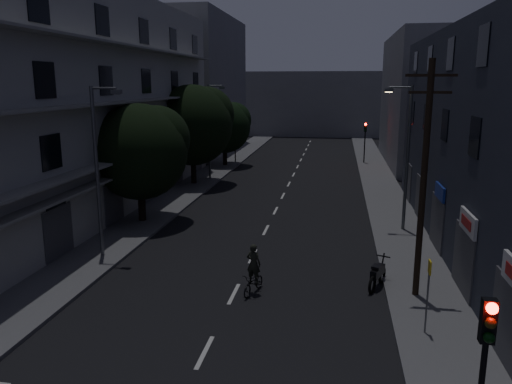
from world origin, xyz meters
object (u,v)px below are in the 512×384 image
(traffic_signal_near, at_px, (485,355))
(motorcycle, at_px, (377,275))
(utility_pole, at_px, (424,176))
(bus_stop_sign, at_px, (428,283))
(cyclist, at_px, (254,277))

(traffic_signal_near, distance_m, motorcycle, 10.88)
(utility_pole, relative_size, bus_stop_sign, 3.56)
(traffic_signal_near, xyz_separation_m, motorcycle, (-1.16, 10.50, -2.58))
(cyclist, bearing_deg, motorcycle, 32.70)
(bus_stop_sign, height_order, cyclist, bus_stop_sign)
(traffic_signal_near, bearing_deg, motorcycle, 96.32)
(bus_stop_sign, distance_m, motorcycle, 4.40)
(traffic_signal_near, bearing_deg, cyclist, 124.00)
(traffic_signal_near, height_order, utility_pole, utility_pole)
(cyclist, bearing_deg, traffic_signal_near, -39.57)
(motorcycle, bearing_deg, bus_stop_sign, -50.34)
(traffic_signal_near, relative_size, cyclist, 1.97)
(traffic_signal_near, relative_size, bus_stop_sign, 1.62)
(utility_pole, xyz_separation_m, cyclist, (-6.36, -0.59, -4.17))
(bus_stop_sign, xyz_separation_m, cyclist, (-6.22, 2.54, -1.19))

